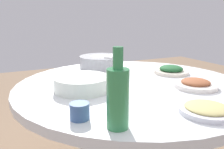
{
  "coord_description": "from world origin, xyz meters",
  "views": [
    {
      "loc": [
        -0.62,
        -1.04,
        1.1
      ],
      "look_at": [
        -0.07,
        0.1,
        0.78
      ],
      "focal_mm": 36.81,
      "sensor_mm": 36.0,
      "label": 1
    }
  ],
  "objects_px": {
    "soup_bowl": "(82,84)",
    "dish_stirfry": "(196,84)",
    "dish_greens": "(171,70)",
    "tea_cup_far": "(80,111)",
    "round_dining_table": "(132,104)",
    "green_bottle": "(118,97)",
    "rice_bowl": "(101,62)",
    "dish_noodles": "(207,109)"
  },
  "relations": [
    {
      "from": "soup_bowl",
      "to": "dish_stirfry",
      "type": "bearing_deg",
      "value": -20.76
    },
    {
      "from": "dish_greens",
      "to": "tea_cup_far",
      "type": "bearing_deg",
      "value": -151.38
    },
    {
      "from": "soup_bowl",
      "to": "dish_greens",
      "type": "xyz_separation_m",
      "value": [
        0.62,
        0.09,
        -0.01
      ]
    },
    {
      "from": "round_dining_table",
      "to": "dish_greens",
      "type": "xyz_separation_m",
      "value": [
        0.33,
        0.08,
        0.15
      ]
    },
    {
      "from": "dish_greens",
      "to": "green_bottle",
      "type": "height_order",
      "value": "green_bottle"
    },
    {
      "from": "green_bottle",
      "to": "rice_bowl",
      "type": "bearing_deg",
      "value": 70.47
    },
    {
      "from": "rice_bowl",
      "to": "dish_noodles",
      "type": "height_order",
      "value": "rice_bowl"
    },
    {
      "from": "dish_noodles",
      "to": "dish_stirfry",
      "type": "xyz_separation_m",
      "value": [
        0.2,
        0.26,
        0.0
      ]
    },
    {
      "from": "dish_greens",
      "to": "tea_cup_far",
      "type": "relative_size",
      "value": 3.17
    },
    {
      "from": "rice_bowl",
      "to": "soup_bowl",
      "type": "bearing_deg",
      "value": -123.07
    },
    {
      "from": "dish_greens",
      "to": "green_bottle",
      "type": "bearing_deg",
      "value": -141.38
    },
    {
      "from": "rice_bowl",
      "to": "dish_greens",
      "type": "bearing_deg",
      "value": -45.64
    },
    {
      "from": "round_dining_table",
      "to": "dish_stirfry",
      "type": "bearing_deg",
      "value": -41.52
    },
    {
      "from": "rice_bowl",
      "to": "tea_cup_far",
      "type": "xyz_separation_m",
      "value": [
        -0.39,
        -0.74,
        -0.01
      ]
    },
    {
      "from": "round_dining_table",
      "to": "soup_bowl",
      "type": "bearing_deg",
      "value": -177.4
    },
    {
      "from": "round_dining_table",
      "to": "dish_noodles",
      "type": "xyz_separation_m",
      "value": [
        0.04,
        -0.47,
        0.14
      ]
    },
    {
      "from": "round_dining_table",
      "to": "dish_stirfry",
      "type": "height_order",
      "value": "dish_stirfry"
    },
    {
      "from": "round_dining_table",
      "to": "green_bottle",
      "type": "height_order",
      "value": "green_bottle"
    },
    {
      "from": "dish_stirfry",
      "to": "tea_cup_far",
      "type": "height_order",
      "value": "tea_cup_far"
    },
    {
      "from": "round_dining_table",
      "to": "green_bottle",
      "type": "xyz_separation_m",
      "value": [
        -0.31,
        -0.43,
        0.23
      ]
    },
    {
      "from": "soup_bowl",
      "to": "tea_cup_far",
      "type": "distance_m",
      "value": 0.33
    },
    {
      "from": "green_bottle",
      "to": "tea_cup_far",
      "type": "distance_m",
      "value": 0.16
    },
    {
      "from": "rice_bowl",
      "to": "green_bottle",
      "type": "height_order",
      "value": "green_bottle"
    },
    {
      "from": "round_dining_table",
      "to": "dish_greens",
      "type": "height_order",
      "value": "dish_greens"
    },
    {
      "from": "rice_bowl",
      "to": "dish_noodles",
      "type": "distance_m",
      "value": 0.89
    },
    {
      "from": "dish_stirfry",
      "to": "green_bottle",
      "type": "relative_size",
      "value": 0.83
    },
    {
      "from": "round_dining_table",
      "to": "rice_bowl",
      "type": "distance_m",
      "value": 0.45
    },
    {
      "from": "soup_bowl",
      "to": "dish_greens",
      "type": "height_order",
      "value": "soup_bowl"
    },
    {
      "from": "tea_cup_far",
      "to": "dish_greens",
      "type": "bearing_deg",
      "value": 28.62
    },
    {
      "from": "soup_bowl",
      "to": "dish_noodles",
      "type": "bearing_deg",
      "value": -54.48
    },
    {
      "from": "tea_cup_far",
      "to": "soup_bowl",
      "type": "bearing_deg",
      "value": 70.13
    },
    {
      "from": "dish_noodles",
      "to": "rice_bowl",
      "type": "bearing_deg",
      "value": 93.01
    },
    {
      "from": "soup_bowl",
      "to": "tea_cup_far",
      "type": "bearing_deg",
      "value": -109.87
    },
    {
      "from": "rice_bowl",
      "to": "dish_stirfry",
      "type": "bearing_deg",
      "value": -68.44
    },
    {
      "from": "soup_bowl",
      "to": "dish_greens",
      "type": "bearing_deg",
      "value": 8.23
    },
    {
      "from": "rice_bowl",
      "to": "dish_stirfry",
      "type": "distance_m",
      "value": 0.68
    },
    {
      "from": "dish_greens",
      "to": "tea_cup_far",
      "type": "distance_m",
      "value": 0.83
    },
    {
      "from": "round_dining_table",
      "to": "tea_cup_far",
      "type": "bearing_deg",
      "value": -141.29
    },
    {
      "from": "rice_bowl",
      "to": "dish_stirfry",
      "type": "relative_size",
      "value": 1.37
    },
    {
      "from": "soup_bowl",
      "to": "tea_cup_far",
      "type": "relative_size",
      "value": 3.91
    },
    {
      "from": "soup_bowl",
      "to": "round_dining_table",
      "type": "bearing_deg",
      "value": 2.6
    },
    {
      "from": "rice_bowl",
      "to": "soup_bowl",
      "type": "xyz_separation_m",
      "value": [
        -0.28,
        -0.43,
        -0.01
      ]
    }
  ]
}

